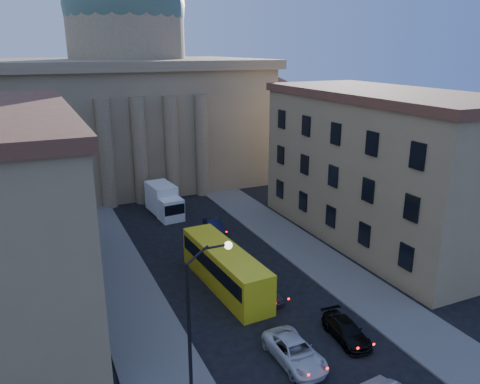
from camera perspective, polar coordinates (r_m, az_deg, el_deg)
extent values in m
cube|color=#62605A|center=(36.26, -12.74, -13.81)|extent=(5.00, 60.00, 0.15)
cube|color=#62605A|center=(42.31, 10.62, -8.93)|extent=(5.00, 60.00, 0.15)
cube|color=#7C684C|center=(70.94, -12.99, 8.24)|extent=(34.00, 26.00, 16.00)
cube|color=#7C684C|center=(70.19, -13.47, 15.03)|extent=(35.50, 27.50, 1.20)
cylinder|color=#7C684C|center=(70.18, -13.68, 17.96)|extent=(16.00, 16.00, 8.00)
sphere|color=#486254|center=(70.38, -13.92, 21.21)|extent=(16.40, 16.40, 16.40)
cube|color=#7C684C|center=(76.48, 3.14, 7.38)|extent=(13.00, 13.00, 11.00)
cone|color=brown|center=(75.56, 3.23, 12.99)|extent=(26.02, 26.02, 4.00)
cylinder|color=#7C684C|center=(57.39, -16.00, 4.45)|extent=(1.80, 1.80, 13.00)
cylinder|color=#7C684C|center=(58.08, -12.10, 4.89)|extent=(1.80, 1.80, 13.00)
cylinder|color=#7C684C|center=(59.04, -8.31, 5.28)|extent=(1.80, 1.80, 13.00)
cylinder|color=#7C684C|center=(60.24, -4.64, 5.65)|extent=(1.80, 1.80, 13.00)
cube|color=#988159|center=(47.96, 16.72, 2.58)|extent=(11.00, 26.00, 14.00)
cube|color=brown|center=(46.75, 17.50, 11.27)|extent=(11.60, 26.60, 0.80)
cylinder|color=black|center=(26.13, -6.20, -16.61)|extent=(0.20, 0.20, 8.00)
cylinder|color=black|center=(24.14, -5.29, -7.72)|extent=(1.30, 0.12, 0.96)
cylinder|color=black|center=(24.33, -3.07, -6.69)|extent=(1.30, 0.12, 0.12)
sphere|color=white|center=(24.61, -1.44, -6.51)|extent=(0.44, 0.44, 0.44)
imported|color=silver|center=(30.40, 6.71, -18.78)|extent=(2.41, 5.06, 1.39)
imported|color=black|center=(32.93, 12.81, -16.14)|extent=(2.09, 4.45, 1.26)
imported|color=#46474B|center=(36.66, 3.06, -11.99)|extent=(1.93, 3.88, 1.27)
imported|color=black|center=(48.77, -3.18, -4.24)|extent=(1.98, 4.41, 1.40)
cube|color=yellow|center=(37.94, -1.87, -9.23)|extent=(3.23, 11.61, 3.24)
cube|color=black|center=(37.71, -1.88, -8.52)|extent=(3.26, 10.99, 1.15)
cylinder|color=black|center=(34.78, -0.36, -13.92)|extent=(0.37, 1.06, 1.04)
cylinder|color=black|center=(35.64, 2.71, -13.11)|extent=(0.37, 1.06, 1.04)
cylinder|color=black|center=(41.49, -5.71, -8.57)|extent=(0.37, 1.06, 1.04)
cylinder|color=black|center=(42.22, -3.06, -8.03)|extent=(0.37, 1.06, 1.04)
cube|color=white|center=(52.68, -8.46, -2.10)|extent=(2.63, 2.73, 2.53)
cube|color=black|center=(51.51, -7.98, -2.16)|extent=(2.32, 0.33, 1.16)
cube|color=white|center=(55.03, -9.56, -0.67)|extent=(2.90, 4.62, 3.26)
cylinder|color=black|center=(52.23, -9.33, -3.23)|extent=(0.38, 0.97, 0.95)
cylinder|color=black|center=(52.93, -7.19, -2.86)|extent=(0.38, 0.97, 0.95)
cylinder|color=black|center=(55.99, -10.84, -1.91)|extent=(0.38, 0.97, 0.95)
cylinder|color=black|center=(56.64, -8.83, -1.57)|extent=(0.38, 0.97, 0.95)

